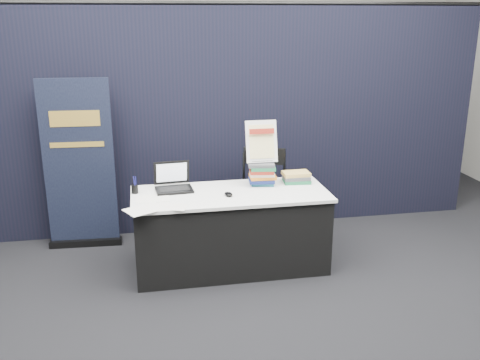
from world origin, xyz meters
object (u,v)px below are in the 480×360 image
info_sign (261,142)px  display_table (231,230)px  stacking_chair (268,194)px  laptop (174,183)px  pullup_banner (80,175)px  book_stack_short (295,177)px  book_stack_tall (262,174)px

info_sign → display_table: bearing=-148.2°
display_table → stacking_chair: (0.46, 0.42, 0.18)m
laptop → pullup_banner: pullup_banner is taller
info_sign → pullup_banner: 1.87m
display_table → stacking_chair: bearing=42.7°
display_table → pullup_banner: 1.65m
book_stack_short → pullup_banner: pullup_banner is taller
book_stack_short → pullup_banner: 2.16m
book_stack_tall → display_table: bearing=-152.0°
book_stack_tall → info_sign: info_sign is taller
book_stack_tall → stacking_chair: bearing=63.3°
laptop → stacking_chair: size_ratio=0.35×
laptop → book_stack_short: laptop is taller
stacking_chair → book_stack_tall: bearing=-96.0°
info_sign → pullup_banner: bearing=161.8°
display_table → book_stack_tall: bearing=28.0°
display_table → book_stack_short: (0.68, 0.19, 0.43)m
book_stack_tall → pullup_banner: size_ratio=0.14×
pullup_banner → book_stack_tall: bearing=-15.9°
laptop → pullup_banner: bearing=142.5°
display_table → info_sign: info_sign is taller
book_stack_tall → book_stack_short: 0.34m
laptop → book_stack_short: bearing=-4.0°
book_stack_tall → book_stack_short: bearing=1.9°
book_stack_short → info_sign: size_ratio=0.61×
display_table → book_stack_short: bearing=15.8°
info_sign → stacking_chair: 0.65m
display_table → info_sign: size_ratio=4.42×
book_stack_tall → pullup_banner: pullup_banner is taller
pullup_banner → stacking_chair: pullup_banner is taller
display_table → info_sign: (0.34, 0.21, 0.79)m
stacking_chair → display_table: bearing=-116.6°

